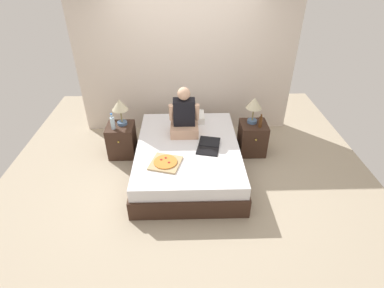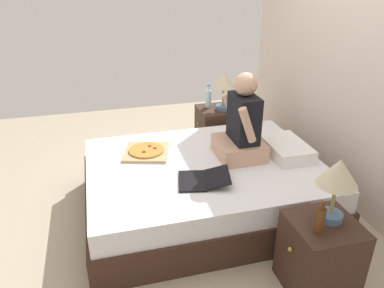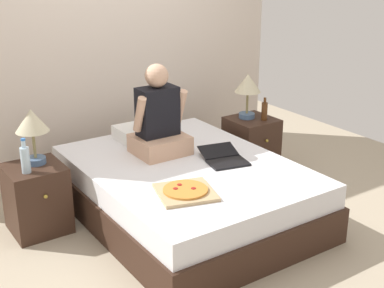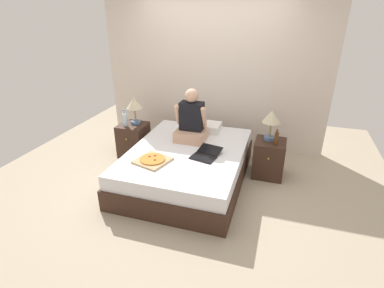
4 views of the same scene
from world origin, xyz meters
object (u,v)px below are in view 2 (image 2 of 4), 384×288
at_px(water_bottle, 208,98).
at_px(nightstand_right, 319,256).
at_px(bed, 204,186).
at_px(lamp_on_right_nightstand, 338,177).
at_px(beer_bottle, 320,220).
at_px(lamp_on_left_nightstand, 224,82).
at_px(laptop, 201,180).
at_px(person_seated, 242,127).
at_px(pizza_box, 147,151).
at_px(nightstand_left, 217,130).

distance_m(water_bottle, nightstand_right, 2.35).
height_order(bed, lamp_on_right_nightstand, lamp_on_right_nightstand).
bearing_deg(beer_bottle, water_bottle, 179.76).
bearing_deg(lamp_on_right_nightstand, lamp_on_left_nightstand, 180.00).
height_order(nightstand_right, laptop, laptop).
height_order(water_bottle, person_seated, person_seated).
xyz_separation_m(water_bottle, nightstand_right, (2.31, 0.09, -0.39)).
xyz_separation_m(bed, person_seated, (-0.05, 0.36, 0.53)).
distance_m(bed, person_seated, 0.64).
bearing_deg(lamp_on_left_nightstand, person_seated, -10.24).
relative_size(bed, nightstand_right, 3.80).
bearing_deg(water_bottle, lamp_on_left_nightstand, 49.40).
distance_m(bed, pizza_box, 0.63).
distance_m(nightstand_right, person_seated, 1.27).
bearing_deg(nightstand_left, lamp_on_left_nightstand, 51.37).
xyz_separation_m(nightstand_right, laptop, (-0.81, -0.62, 0.23)).
distance_m(nightstand_left, laptop, 1.56).
bearing_deg(nightstand_right, water_bottle, -177.77).
height_order(water_bottle, nightstand_right, water_bottle).
bearing_deg(pizza_box, nightstand_right, 33.86).
bearing_deg(pizza_box, beer_bottle, 29.83).
relative_size(nightstand_left, laptop, 1.17).
bearing_deg(bed, pizza_box, -124.14).
bearing_deg(bed, water_bottle, 161.39).
height_order(beer_bottle, person_seated, person_seated).
relative_size(nightstand_right, laptop, 1.17).
relative_size(person_seated, laptop, 1.65).
height_order(bed, nightstand_left, nightstand_left).
bearing_deg(water_bottle, nightstand_left, 48.35).
bearing_deg(beer_bottle, nightstand_left, 177.52).
bearing_deg(nightstand_left, lamp_on_right_nightstand, 1.30).
distance_m(lamp_on_left_nightstand, laptop, 1.58).
bearing_deg(beer_bottle, pizza_box, -150.17).
bearing_deg(bed, lamp_on_right_nightstand, 26.55).
bearing_deg(nightstand_left, beer_bottle, -2.48).
bearing_deg(nightstand_left, water_bottle, -131.65).
xyz_separation_m(bed, lamp_on_right_nightstand, (1.09, 0.54, 0.64)).
distance_m(lamp_on_right_nightstand, pizza_box, 1.77).
height_order(person_seated, laptop, person_seated).
xyz_separation_m(lamp_on_right_nightstand, pizza_box, (-1.41, -1.01, -0.38)).
height_order(lamp_on_left_nightstand, lamp_on_right_nightstand, same).
relative_size(bed, beer_bottle, 9.18).
relative_size(nightstand_left, lamp_on_right_nightstand, 1.24).
distance_m(beer_bottle, pizza_box, 1.74).
distance_m(lamp_on_right_nightstand, laptop, 1.09).
relative_size(water_bottle, pizza_box, 0.56).
distance_m(lamp_on_left_nightstand, lamp_on_right_nightstand, 2.16).
relative_size(nightstand_left, nightstand_right, 1.00).
height_order(lamp_on_left_nightstand, person_seated, person_seated).
relative_size(lamp_on_left_nightstand, beer_bottle, 1.96).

